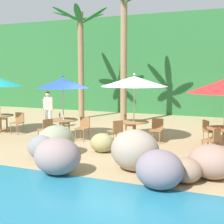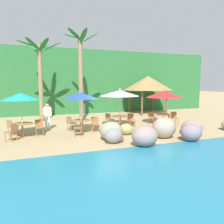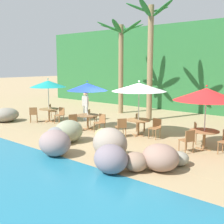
% 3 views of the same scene
% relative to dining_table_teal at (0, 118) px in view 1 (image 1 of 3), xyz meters
% --- Properties ---
extents(ground_plane, '(120.00, 120.00, 0.00)m').
position_rel_dining_table_teal_xyz_m(ground_plane, '(4.89, 0.30, -0.61)').
color(ground_plane, tan).
extents(terrace_deck, '(18.00, 5.20, 0.01)m').
position_rel_dining_table_teal_xyz_m(terrace_deck, '(4.89, 0.30, -0.61)').
color(terrace_deck, tan).
rests_on(terrace_deck, ground).
extents(foliage_backdrop, '(28.00, 2.40, 6.00)m').
position_rel_dining_table_teal_xyz_m(foliage_backdrop, '(4.89, 9.30, 2.39)').
color(foliage_backdrop, '#286633').
rests_on(foliage_backdrop, ground).
extents(rock_seawall, '(15.36, 3.43, 1.08)m').
position_rel_dining_table_teal_xyz_m(rock_seawall, '(6.28, -2.77, -0.18)').
color(rock_seawall, gray).
rests_on(rock_seawall, ground).
extents(dining_table_teal, '(1.10, 1.10, 0.74)m').
position_rel_dining_table_teal_xyz_m(dining_table_teal, '(0.00, 0.00, 0.00)').
color(dining_table_teal, olive).
rests_on(dining_table_teal, ground).
extents(chair_teal_seaward, '(0.43, 0.44, 0.87)m').
position_rel_dining_table_teal_xyz_m(chair_teal_seaward, '(0.85, 0.11, -0.10)').
color(chair_teal_seaward, olive).
rests_on(chair_teal_seaward, ground).
extents(chair_teal_inland, '(0.59, 0.59, 0.87)m').
position_rel_dining_table_teal_xyz_m(chair_teal_inland, '(-0.57, 0.63, -0.10)').
color(chair_teal_inland, olive).
rests_on(chair_teal_inland, ground).
extents(umbrella_blue, '(1.99, 1.99, 2.43)m').
position_rel_dining_table_teal_xyz_m(umbrella_blue, '(3.12, -0.03, 1.52)').
color(umbrella_blue, silver).
rests_on(umbrella_blue, ground).
extents(dining_table_blue, '(1.10, 1.10, 0.74)m').
position_rel_dining_table_teal_xyz_m(dining_table_blue, '(3.12, -0.03, 0.00)').
color(dining_table_blue, olive).
rests_on(dining_table_blue, ground).
extents(chair_blue_seaward, '(0.46, 0.46, 0.87)m').
position_rel_dining_table_teal_xyz_m(chair_blue_seaward, '(3.97, -0.02, -0.10)').
color(chair_blue_seaward, olive).
rests_on(chair_blue_seaward, ground).
extents(chair_blue_inland, '(0.57, 0.57, 0.87)m').
position_rel_dining_table_teal_xyz_m(chair_blue_inland, '(2.64, 0.67, -0.10)').
color(chair_blue_inland, olive).
rests_on(chair_blue_inland, ground).
extents(chair_blue_left, '(0.55, 0.55, 0.87)m').
position_rel_dining_table_teal_xyz_m(chair_blue_left, '(2.89, -0.86, -0.10)').
color(chair_blue_left, olive).
rests_on(chair_blue_left, ground).
extents(umbrella_white, '(2.43, 2.43, 2.51)m').
position_rel_dining_table_teal_xyz_m(umbrella_white, '(5.77, 0.56, 1.60)').
color(umbrella_white, silver).
rests_on(umbrella_white, ground).
extents(dining_table_white, '(1.10, 1.10, 0.74)m').
position_rel_dining_table_teal_xyz_m(dining_table_white, '(5.77, 0.56, 0.00)').
color(dining_table_white, olive).
rests_on(dining_table_white, ground).
extents(chair_white_seaward, '(0.42, 0.43, 0.87)m').
position_rel_dining_table_teal_xyz_m(chair_white_seaward, '(6.62, 0.65, -0.10)').
color(chair_white_seaward, olive).
rests_on(chair_white_seaward, ground).
extents(chair_white_inland, '(0.57, 0.57, 0.87)m').
position_rel_dining_table_teal_xyz_m(chair_white_inland, '(5.30, 1.27, -0.10)').
color(chair_white_inland, olive).
rests_on(chair_white_inland, ground).
extents(chair_white_left, '(0.59, 0.59, 0.87)m').
position_rel_dining_table_teal_xyz_m(chair_white_left, '(5.37, -0.20, -0.10)').
color(chair_white_left, olive).
rests_on(chair_white_left, ground).
extents(dining_table_red, '(1.10, 1.10, 0.74)m').
position_rel_dining_table_teal_xyz_m(dining_table_red, '(8.93, 0.36, 0.00)').
color(dining_table_red, olive).
rests_on(dining_table_red, ground).
extents(chair_red_inland, '(0.59, 0.58, 0.87)m').
position_rel_dining_table_teal_xyz_m(chair_red_inland, '(8.39, 1.03, -0.10)').
color(chair_red_inland, olive).
rests_on(chair_red_inland, ground).
extents(chair_red_left, '(0.56, 0.56, 0.87)m').
position_rel_dining_table_teal_xyz_m(chair_red_left, '(8.66, -0.45, -0.10)').
color(chair_red_left, olive).
rests_on(chair_red_left, ground).
extents(palm_tree_nearest, '(3.20, 3.04, 5.95)m').
position_rel_dining_table_teal_xyz_m(palm_tree_nearest, '(1.25, 4.95, 3.38)').
color(palm_tree_nearest, olive).
rests_on(palm_tree_nearest, ground).
extents(palm_tree_second, '(2.56, 2.84, 6.62)m').
position_rel_dining_table_teal_xyz_m(palm_tree_second, '(4.07, 4.07, 3.59)').
color(palm_tree_second, olive).
rests_on(palm_tree_second, ground).
extents(waiter_in_white, '(0.52, 0.38, 1.70)m').
position_rel_dining_table_teal_xyz_m(waiter_in_white, '(1.41, 1.50, 0.37)').
color(waiter_in_white, white).
rests_on(waiter_in_white, ground).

